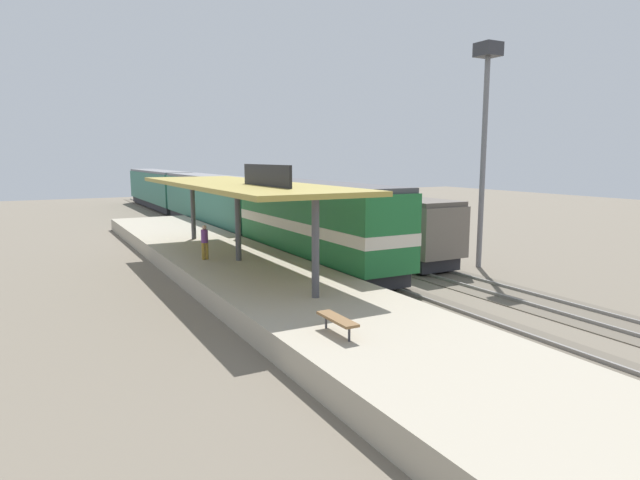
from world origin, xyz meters
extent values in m
plane|color=#706656|center=(2.00, 0.00, 0.00)|extent=(120.00, 120.00, 0.00)
cube|color=#5F5649|center=(0.00, 0.00, 0.02)|extent=(3.20, 110.00, 0.04)
cube|color=gray|center=(-0.72, 0.00, 0.08)|extent=(0.10, 110.00, 0.16)
cube|color=gray|center=(0.72, 0.00, 0.08)|extent=(0.10, 110.00, 0.16)
cube|color=#5F5649|center=(4.60, 0.00, 0.02)|extent=(3.20, 110.00, 0.04)
cube|color=gray|center=(3.88, 0.00, 0.08)|extent=(0.10, 110.00, 0.16)
cube|color=gray|center=(5.32, 0.00, 0.08)|extent=(0.10, 110.00, 0.16)
cube|color=#A89E89|center=(-4.60, 0.00, 0.45)|extent=(6.00, 44.00, 0.90)
cylinder|color=#47474C|center=(-4.60, -8.00, 2.70)|extent=(0.28, 0.28, 3.60)
cylinder|color=#47474C|center=(-4.60, 0.00, 2.70)|extent=(0.28, 0.28, 3.60)
cylinder|color=#47474C|center=(-4.60, 8.00, 2.70)|extent=(0.28, 0.28, 3.60)
cube|color=#A38E3D|center=(-4.60, 0.00, 4.60)|extent=(5.20, 18.00, 0.20)
cube|color=black|center=(-4.60, -3.60, 5.15)|extent=(0.12, 4.80, 0.90)
cylinder|color=#333338|center=(-6.00, -12.58, 1.11)|extent=(0.07, 0.07, 0.42)
cylinder|color=#333338|center=(-6.00, -11.28, 1.11)|extent=(0.07, 0.07, 0.42)
cube|color=brown|center=(-6.00, -11.93, 1.36)|extent=(0.44, 1.70, 0.08)
cube|color=#28282D|center=(0.00, 0.78, 0.51)|extent=(2.60, 13.60, 0.70)
cube|color=#1E6B33|center=(0.00, 0.78, 2.61)|extent=(2.90, 14.40, 3.50)
cube|color=#424247|center=(0.00, 0.78, 4.48)|extent=(2.78, 14.11, 0.24)
cube|color=beige|center=(0.00, 0.78, 2.35)|extent=(2.93, 14.43, 0.56)
cube|color=#28282D|center=(0.00, 18.78, 0.51)|extent=(2.60, 19.20, 0.70)
cube|color=#2D6B56|center=(0.00, 18.78, 2.51)|extent=(2.90, 20.00, 3.30)
cube|color=slate|center=(0.00, 18.78, 4.28)|extent=(2.78, 19.60, 0.24)
cube|color=#28282D|center=(0.00, 39.58, 0.51)|extent=(2.60, 19.20, 0.70)
cube|color=#2D6B56|center=(0.00, 39.58, 2.51)|extent=(2.90, 20.00, 3.30)
cube|color=slate|center=(0.00, 39.58, 4.28)|extent=(2.78, 19.60, 0.24)
cube|color=#28282D|center=(4.60, 1.34, 0.51)|extent=(2.50, 11.20, 0.70)
cube|color=#6B6056|center=(4.60, 1.34, 2.16)|extent=(2.80, 12.00, 2.60)
cube|color=#554D45|center=(4.60, 1.34, 3.58)|extent=(2.69, 11.76, 0.24)
cylinder|color=slate|center=(7.80, -3.57, 5.50)|extent=(0.28, 0.28, 11.00)
cube|color=#333338|center=(7.80, -3.57, 11.35)|extent=(1.10, 1.10, 0.70)
cylinder|color=olive|center=(-6.06, 1.05, 1.32)|extent=(0.16, 0.16, 0.84)
cylinder|color=olive|center=(-5.88, 1.05, 1.32)|extent=(0.16, 0.16, 0.84)
cylinder|color=#663375|center=(-5.97, 1.05, 2.06)|extent=(0.34, 0.34, 0.64)
sphere|color=tan|center=(-5.97, 1.05, 2.50)|extent=(0.23, 0.23, 0.23)
camera|label=1|loc=(-13.47, -24.64, 5.90)|focal=30.21mm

